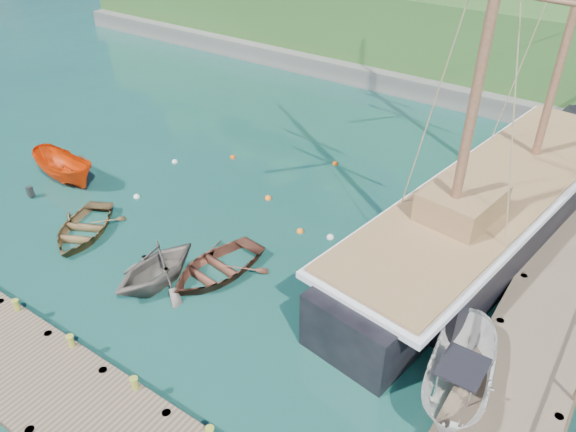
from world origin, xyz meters
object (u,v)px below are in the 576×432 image
at_px(rowboat_0, 84,234).
at_px(schooner, 490,214).
at_px(rowboat_2, 217,274).
at_px(motorboat_orange, 68,181).
at_px(rowboat_1, 158,284).
at_px(cabin_boat_white, 455,398).

bearing_deg(rowboat_0, schooner, 7.52).
distance_m(rowboat_2, motorboat_orange, 11.10).
distance_m(rowboat_0, schooner, 17.64).
distance_m(motorboat_orange, schooner, 20.40).
bearing_deg(motorboat_orange, schooner, -63.85).
xyz_separation_m(rowboat_1, schooner, (9.42, 10.48, 1.09)).
bearing_deg(rowboat_0, cabin_boat_white, -23.84).
bearing_deg(motorboat_orange, rowboat_2, -91.85).
bearing_deg(rowboat_2, cabin_boat_white, 6.30).
distance_m(rowboat_1, motorboat_orange, 10.03).
relative_size(rowboat_0, schooner, 0.15).
bearing_deg(motorboat_orange, rowboat_0, -114.92).
relative_size(motorboat_orange, cabin_boat_white, 0.86).
height_order(rowboat_1, schooner, schooner).
height_order(rowboat_2, cabin_boat_white, cabin_boat_white).
distance_m(rowboat_1, schooner, 14.13).
relative_size(rowboat_1, rowboat_2, 0.88).
height_order(cabin_boat_white, schooner, schooner).
relative_size(rowboat_1, motorboat_orange, 0.86).
bearing_deg(rowboat_2, motorboat_orange, -178.29).
relative_size(rowboat_0, rowboat_2, 0.95).
xyz_separation_m(rowboat_2, schooner, (7.95, 8.71, 1.09)).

